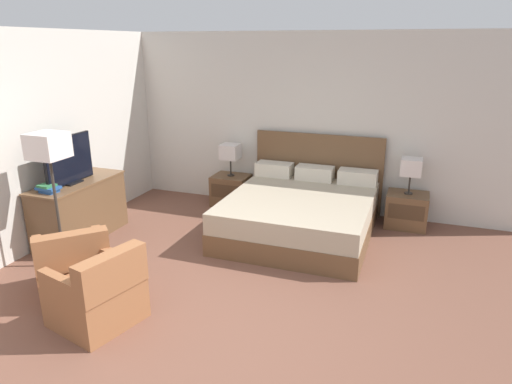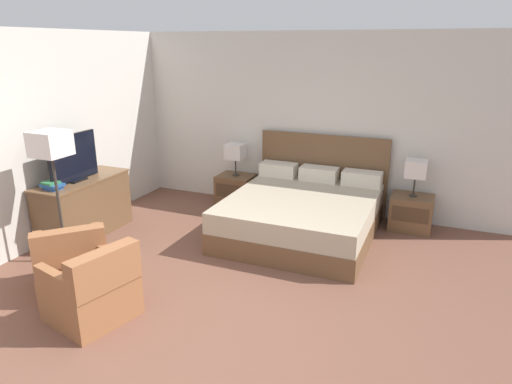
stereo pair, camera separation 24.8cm
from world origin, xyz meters
name	(u,v)px [view 2 (the right image)]	position (x,y,z in m)	size (l,w,h in m)	color
ground_plane	(178,347)	(0.00, 0.00, 0.00)	(11.35, 11.35, 0.00)	brown
wall_back	(310,124)	(0.00, 3.81, 1.32)	(6.66, 0.06, 2.65)	beige
wall_left	(55,137)	(-2.76, 1.59, 1.32)	(0.06, 5.58, 2.65)	beige
bed	(303,213)	(0.25, 2.75, 0.30)	(1.94, 2.11, 1.19)	brown
nightstand_left	(236,190)	(-1.08, 3.49, 0.24)	(0.56, 0.46, 0.48)	brown
nightstand_right	(411,213)	(1.59, 3.49, 0.24)	(0.56, 0.46, 0.48)	brown
table_lamp_left	(235,152)	(-1.08, 3.49, 0.87)	(0.28, 0.28, 0.50)	#332D28
table_lamp_right	(416,169)	(1.59, 3.49, 0.87)	(0.28, 0.28, 0.50)	#332D28
dresser	(84,206)	(-2.44, 1.61, 0.40)	(0.54, 1.33, 0.78)	brown
tv	(73,158)	(-2.44, 1.53, 1.08)	(0.18, 0.79, 0.61)	black
book_red_cover	(53,188)	(-2.42, 1.13, 0.80)	(0.20, 0.14, 0.04)	#234C8E
book_blue_cover	(52,185)	(-2.43, 1.13, 0.84)	(0.26, 0.18, 0.03)	#234C8E
book_small_top	(51,183)	(-2.45, 1.13, 0.87)	(0.18, 0.16, 0.03)	#2D7042
armchair_by_window	(72,265)	(-1.53, 0.41, 0.28)	(0.97, 0.97, 0.76)	#935B38
armchair_companion	(93,291)	(-0.95, 0.07, 0.28)	(0.84, 0.83, 0.76)	#935B38
floor_lamp	(51,152)	(-2.09, 0.87, 1.33)	(0.35, 0.35, 1.57)	#332D28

